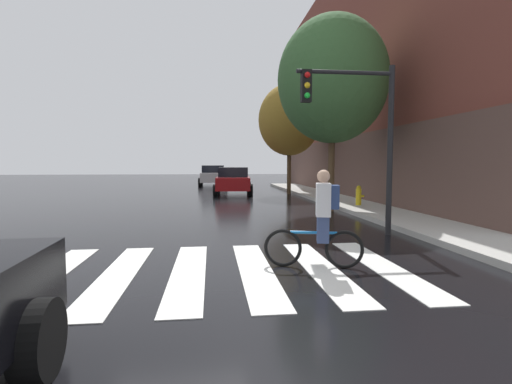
# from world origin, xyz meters

# --- Properties ---
(ground_plane) EXTENTS (120.00, 120.00, 0.00)m
(ground_plane) POSITION_xyz_m (0.00, 0.00, 0.00)
(ground_plane) COLOR black
(crosswalk_stripes) EXTENTS (7.24, 3.83, 0.01)m
(crosswalk_stripes) POSITION_xyz_m (0.22, 0.00, 0.01)
(crosswalk_stripes) COLOR silver
(crosswalk_stripes) RESTS_ON ground
(sedan_mid) EXTENTS (2.40, 4.72, 1.59)m
(sedan_mid) POSITION_xyz_m (1.88, 15.95, 0.82)
(sedan_mid) COLOR maroon
(sedan_mid) RESTS_ON ground
(sedan_far) EXTENTS (2.31, 4.83, 1.66)m
(sedan_far) POSITION_xyz_m (0.75, 24.98, 0.86)
(sedan_far) COLOR #B7B7BC
(sedan_far) RESTS_ON ground
(cyclist) EXTENTS (1.68, 0.47, 1.69)m
(cyclist) POSITION_xyz_m (2.47, 0.04, 0.84)
(cyclist) COLOR black
(cyclist) RESTS_ON ground
(traffic_light_near) EXTENTS (2.47, 0.28, 4.20)m
(traffic_light_near) POSITION_xyz_m (4.22, 2.84, 2.86)
(traffic_light_near) COLOR black
(traffic_light_near) RESTS_ON ground
(fire_hydrant) EXTENTS (0.33, 0.22, 0.78)m
(fire_hydrant) POSITION_xyz_m (6.43, 8.25, 0.53)
(fire_hydrant) COLOR gold
(fire_hydrant) RESTS_ON sidewalk
(street_tree_near) EXTENTS (4.07, 4.07, 7.24)m
(street_tree_near) POSITION_xyz_m (5.11, 7.67, 4.89)
(street_tree_near) COLOR #4C3823
(street_tree_near) RESTS_ON ground
(street_tree_mid) EXTENTS (3.61, 3.61, 6.43)m
(street_tree_mid) POSITION_xyz_m (5.17, 15.82, 4.34)
(street_tree_mid) COLOR #4C3823
(street_tree_mid) RESTS_ON ground
(corner_building) EXTENTS (17.92, 25.24, 12.85)m
(corner_building) POSITION_xyz_m (16.51, 14.16, 6.38)
(corner_building) COLOR brown
(corner_building) RESTS_ON ground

